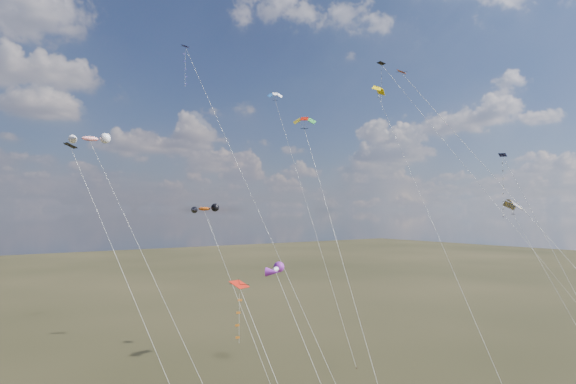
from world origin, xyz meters
TOP-DOWN VIEW (x-y plane):
  - diamond_black_high at (23.19, 25.15)m, footprint 18.19×21.98m
  - diamond_navy_tall at (-4.44, 29.01)m, footprint 6.22×21.33m
  - diamond_black_mid at (-17.15, 18.66)m, footprint 5.40×17.34m
  - diamond_red_low at (-11.85, 6.28)m, footprint 1.66×9.60m
  - diamond_navy_right at (18.86, 6.92)m, footprint 3.81×14.37m
  - diamond_orange_center at (6.34, -0.05)m, footprint 1.45×27.05m
  - parafoil_yellow at (17.51, 23.04)m, footprint 10.73×25.15m
  - parafoil_blue_white at (12.79, 38.90)m, footprint 3.43×20.14m
  - parafoil_striped at (17.63, 5.64)m, footprint 2.65×12.13m
  - parafoil_tricolor at (-0.43, 14.78)m, footprint 6.42×18.23m
  - novelty_orange_black at (-6.81, 21.84)m, footprint 4.02×10.26m
  - novelty_white_purple at (-5.50, 11.95)m, footprint 2.34×10.63m
  - novelty_redwhite_stripe at (-15.12, 29.82)m, footprint 6.89×20.12m

SIDE VIEW (x-z plane):
  - diamond_red_low at x=-11.85m, z-range 3.98..16.79m
  - novelty_white_purple at x=-5.50m, z-range 6.01..19.11m
  - diamond_black_mid at x=-17.15m, z-range 5.21..28.02m
  - novelty_orange_black at x=-6.81m, z-range 8.36..26.22m
  - parafoil_striped at x=17.63m, z-range 8.60..27.29m
  - diamond_navy_right at x=18.86m, z-range 7.30..30.27m
  - diamond_orange_center at x=6.34m, z-range 4.44..34.16m
  - novelty_redwhite_stripe at x=-15.12m, z-range 11.71..36.54m
  - parafoil_tricolor at x=-0.43m, z-range 12.29..38.35m
  - diamond_navy_tall at x=-4.44m, z-range 12.79..48.37m
  - diamond_black_high at x=23.19m, z-range 13.37..50.64m
  - parafoil_yellow at x=17.51m, z-range 15.77..48.96m
  - parafoil_blue_white at x=12.79m, z-range 16.43..51.02m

